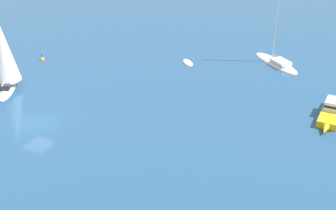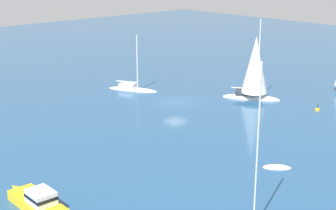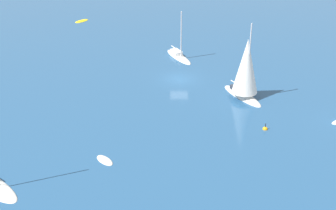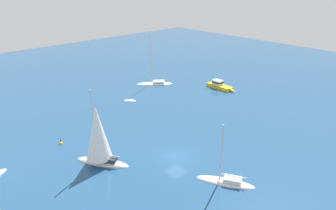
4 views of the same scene
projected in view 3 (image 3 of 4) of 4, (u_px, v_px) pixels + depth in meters
name	position (u px, v px, depth m)	size (l,w,h in m)	color
ground_plane	(179.00, 79.00, 68.56)	(161.23, 161.23, 0.00)	navy
skiff	(82.00, 21.00, 92.09)	(2.87, 3.01, 0.36)	yellow
yacht	(179.00, 56.00, 75.83)	(4.75, 6.83, 7.80)	silver
ketch	(246.00, 71.00, 61.80)	(5.33, 7.13, 10.55)	silver
skiff_1	(105.00, 161.00, 50.41)	(2.42, 2.50, 0.48)	silver
channel_buoy	(265.00, 129.00, 56.12)	(0.60, 0.60, 1.06)	orange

